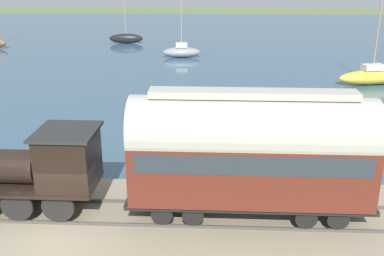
{
  "coord_description": "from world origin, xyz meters",
  "views": [
    {
      "loc": [
        -13.17,
        -5.19,
        8.97
      ],
      "look_at": [
        5.77,
        -4.23,
        2.24
      ],
      "focal_mm": 42.0,
      "sensor_mm": 36.0,
      "label": 1
    }
  ],
  "objects": [
    {
      "name": "sailboat_gray",
      "position": [
        34.78,
        -1.63,
        0.65
      ],
      "size": [
        2.03,
        4.16,
        8.51
      ],
      "rotation": [
        0.0,
        0.0,
        0.09
      ],
      "color": "gray",
      "rests_on": "harbor_water"
    },
    {
      "name": "steam_locomotive",
      "position": [
        1.24,
        1.19,
        2.33
      ],
      "size": [
        2.25,
        5.9,
        3.41
      ],
      "color": "black",
      "rests_on": "rail_embankment"
    },
    {
      "name": "rowboat_mid_harbor",
      "position": [
        7.69,
        -8.33,
        0.27
      ],
      "size": [
        2.52,
        2.17,
        0.52
      ],
      "rotation": [
        0.0,
        0.0,
        -0.96
      ],
      "color": "#B7B2A3",
      "rests_on": "harbor_water"
    },
    {
      "name": "harbor_water",
      "position": [
        44.43,
        0.0,
        0.0
      ],
      "size": [
        80.0,
        80.0,
        0.01
      ],
      "color": "#38566B",
      "rests_on": "ground"
    },
    {
      "name": "sailboat_yellow",
      "position": [
        23.62,
        -18.11,
        0.68
      ],
      "size": [
        2.98,
        6.05,
        7.85
      ],
      "rotation": [
        0.0,
        0.0,
        0.25
      ],
      "color": "gold",
      "rests_on": "harbor_water"
    },
    {
      "name": "passenger_coach",
      "position": [
        1.24,
        -6.47,
        3.11
      ],
      "size": [
        2.38,
        8.62,
        4.65
      ],
      "color": "black",
      "rests_on": "rail_embankment"
    },
    {
      "name": "rail_embankment",
      "position": [
        1.24,
        0.0,
        0.22
      ],
      "size": [
        5.79,
        56.0,
        0.55
      ],
      "color": "gray",
      "rests_on": "ground"
    },
    {
      "name": "sailboat_black",
      "position": [
        43.99,
        6.13,
        0.67
      ],
      "size": [
        1.29,
        4.31,
        7.99
      ],
      "rotation": [
        0.0,
        0.0,
        0.03
      ],
      "color": "black",
      "rests_on": "harbor_water"
    },
    {
      "name": "ground_plane",
      "position": [
        0.0,
        0.0,
        0.0
      ],
      "size": [
        200.0,
        200.0,
        0.0
      ],
      "primitive_type": "plane",
      "color": "#607542"
    },
    {
      "name": "rowboat_far_out",
      "position": [
        8.26,
        -1.82,
        0.25
      ],
      "size": [
        2.49,
        2.44,
        0.48
      ],
      "rotation": [
        0.0,
        0.0,
        -0.81
      ],
      "color": "silver",
      "rests_on": "harbor_water"
    }
  ]
}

